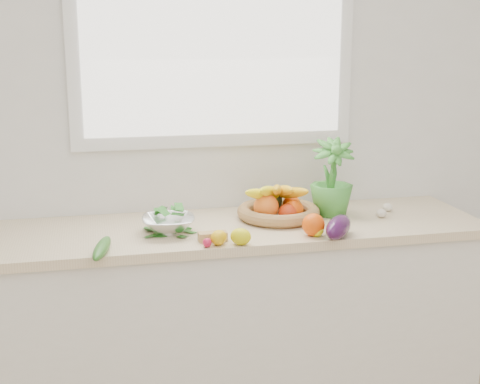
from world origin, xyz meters
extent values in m
cube|color=white|center=(0.00, 2.25, 1.35)|extent=(4.50, 0.02, 2.70)
cube|color=silver|center=(0.00, 1.95, 0.43)|extent=(2.20, 0.58, 0.86)
cube|color=beige|center=(0.00, 1.95, 0.88)|extent=(2.24, 0.62, 0.04)
cube|color=white|center=(0.00, 2.23, 1.75)|extent=(1.30, 0.03, 1.10)
cube|color=white|center=(0.00, 2.21, 1.75)|extent=(1.18, 0.01, 0.98)
sphere|color=#E84D07|center=(0.31, 1.72, 0.95)|extent=(0.12, 0.12, 0.09)
ellipsoid|color=#FBEC0D|center=(0.32, 1.71, 0.93)|extent=(0.09, 0.09, 0.06)
ellipsoid|color=#E1A70C|center=(-0.09, 1.69, 0.93)|extent=(0.09, 0.10, 0.06)
ellipsoid|color=yellow|center=(-0.01, 1.67, 0.93)|extent=(0.11, 0.10, 0.07)
sphere|color=red|center=(0.27, 1.93, 0.94)|extent=(0.11, 0.11, 0.09)
cube|color=tan|center=(-0.10, 1.74, 0.92)|extent=(0.12, 0.05, 0.04)
ellipsoid|color=white|center=(0.70, 1.92, 0.92)|extent=(0.05, 0.05, 0.04)
ellipsoid|color=silver|center=(0.77, 2.01, 0.92)|extent=(0.05, 0.05, 0.04)
ellipsoid|color=silver|center=(0.22, 1.87, 0.92)|extent=(0.06, 0.06, 0.04)
ellipsoid|color=#36103A|center=(0.40, 1.67, 0.95)|extent=(0.20, 0.23, 0.09)
ellipsoid|color=#1F5A1A|center=(-0.54, 1.67, 0.92)|extent=(0.10, 0.27, 0.05)
sphere|color=#C6183F|center=(-0.14, 1.67, 0.92)|extent=(0.04, 0.04, 0.04)
imported|color=green|center=(0.49, 2.01, 1.08)|extent=(0.22, 0.22, 0.35)
cylinder|color=tan|center=(0.24, 2.00, 0.91)|extent=(0.39, 0.39, 0.01)
torus|color=#A67349|center=(0.24, 2.00, 0.93)|extent=(0.46, 0.46, 0.06)
sphere|color=orange|center=(0.18, 1.97, 0.97)|extent=(0.14, 0.14, 0.11)
sphere|color=#F35207|center=(0.30, 1.95, 0.95)|extent=(0.11, 0.11, 0.09)
sphere|color=#FA4E07|center=(0.32, 2.05, 0.95)|extent=(0.10, 0.10, 0.08)
ellipsoid|color=black|center=(0.23, 2.07, 0.97)|extent=(0.11, 0.11, 0.11)
ellipsoid|color=yellow|center=(0.17, 1.99, 1.02)|extent=(0.23, 0.18, 0.11)
ellipsoid|color=yellow|center=(0.20, 2.00, 1.03)|extent=(0.18, 0.23, 0.11)
ellipsoid|color=gold|center=(0.23, 1.99, 1.04)|extent=(0.11, 0.25, 0.11)
ellipsoid|color=yellow|center=(0.26, 2.00, 1.03)|extent=(0.05, 0.25, 0.11)
ellipsoid|color=yellow|center=(0.30, 1.99, 1.02)|extent=(0.13, 0.25, 0.11)
cylinder|color=white|center=(-0.26, 1.89, 0.91)|extent=(0.09, 0.09, 0.02)
imported|color=white|center=(-0.26, 1.89, 0.94)|extent=(0.24, 0.24, 0.05)
ellipsoid|color=#175C1A|center=(-0.26, 1.89, 0.98)|extent=(0.18, 0.18, 0.07)
camera|label=1|loc=(-0.56, -0.78, 1.72)|focal=50.00mm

